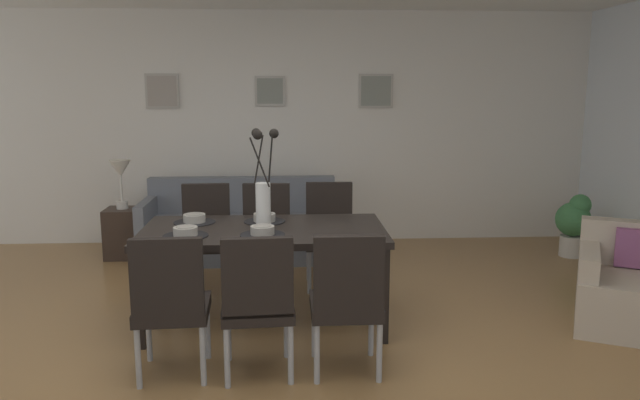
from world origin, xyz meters
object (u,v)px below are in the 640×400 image
(side_table, at_px, (124,233))
(armchair, at_px, (635,289))
(sofa, at_px, (241,230))
(potted_plant, at_px, (574,222))
(dining_chair_mid_right, at_px, (330,229))
(bowl_near_right, at_px, (194,218))
(dining_chair_far_left, at_px, (258,299))
(table_lamp, at_px, (120,173))
(dining_chair_near_left, at_px, (171,299))
(dining_chair_near_right, at_px, (206,231))
(framed_picture_right, at_px, (376,91))
(dining_table, at_px, (264,238))
(dining_chair_far_right, at_px, (266,231))
(bowl_far_left, at_px, (262,230))
(dining_chair_mid_left, at_px, (347,296))
(bowl_near_left, at_px, (185,231))
(bowl_far_right, at_px, (264,217))
(framed_picture_left, at_px, (162,91))
(centerpiece_vase, at_px, (263,191))
(framed_picture_center, at_px, (270,91))

(side_table, bearing_deg, armchair, -26.39)
(sofa, distance_m, potted_plant, 3.50)
(dining_chair_mid_right, distance_m, bowl_near_right, 1.32)
(dining_chair_far_left, distance_m, table_lamp, 3.23)
(dining_chair_near_left, relative_size, dining_chair_near_right, 1.00)
(dining_chair_near_left, bearing_deg, armchair, 11.43)
(side_table, bearing_deg, framed_picture_right, 12.45)
(dining_table, height_order, dining_chair_near_left, dining_chair_near_left)
(dining_chair_far_right, height_order, sofa, dining_chair_far_right)
(dining_chair_near_right, height_order, bowl_far_left, dining_chair_near_right)
(dining_table, height_order, dining_chair_mid_right, dining_chair_mid_right)
(dining_chair_mid_left, bearing_deg, armchair, 16.81)
(bowl_near_left, relative_size, bowl_far_right, 1.00)
(dining_chair_far_left, height_order, sofa, dining_chair_far_left)
(potted_plant, bearing_deg, armchair, -102.46)
(table_lamp, height_order, framed_picture_left, framed_picture_left)
(dining_chair_near_left, relative_size, dining_chair_mid_left, 1.00)
(bowl_far_right, bearing_deg, sofa, 100.39)
(dining_chair_near_left, height_order, dining_chair_near_right, same)
(centerpiece_vase, height_order, bowl_far_left, centerpiece_vase)
(bowl_near_right, height_order, bowl_far_left, same)
(dining_chair_near_right, xyz_separation_m, dining_chair_mid_right, (1.10, 0.02, 0.00))
(dining_chair_near_right, distance_m, sofa, 1.08)
(bowl_far_left, distance_m, sofa, 2.21)
(side_table, bearing_deg, centerpiece_vase, -51.23)
(dining_table, height_order, side_table, dining_table)
(sofa, xyz_separation_m, table_lamp, (-1.22, 0.00, 0.61))
(armchair, height_order, framed_picture_center, framed_picture_center)
(framed_picture_center, distance_m, potted_plant, 3.56)
(dining_chair_mid_right, distance_m, bowl_far_left, 1.28)
(framed_picture_center, xyz_separation_m, potted_plant, (3.18, -0.83, -1.35))
(dining_chair_mid_right, xyz_separation_m, side_table, (-2.09, 1.01, -0.25))
(dining_chair_mid_right, height_order, bowl_far_right, dining_chair_mid_right)
(framed_picture_left, bearing_deg, dining_chair_mid_right, -42.66)
(bowl_far_left, bearing_deg, armchair, -0.06)
(dining_chair_mid_left, height_order, framed_picture_right, framed_picture_right)
(dining_chair_mid_right, height_order, framed_picture_right, framed_picture_right)
(dining_chair_near_left, relative_size, centerpiece_vase, 1.25)
(side_table, bearing_deg, dining_chair_far_right, -34.47)
(dining_chair_mid_left, bearing_deg, bowl_far_left, 128.48)
(dining_chair_near_right, bearing_deg, framed_picture_center, 71.47)
(table_lamp, bearing_deg, framed_picture_left, 60.05)
(dining_chair_near_left, distance_m, potted_plant, 4.52)
(framed_picture_right, bearing_deg, armchair, -60.04)
(dining_chair_mid_left, bearing_deg, dining_table, 121.04)
(bowl_near_left, bearing_deg, framed_picture_right, 57.67)
(bowl_far_left, xyz_separation_m, potted_plant, (3.18, 1.90, -0.41))
(sofa, distance_m, armchair, 3.74)
(dining_chair_mid_right, bearing_deg, dining_chair_far_right, -176.45)
(bowl_far_right, distance_m, framed_picture_right, 2.75)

